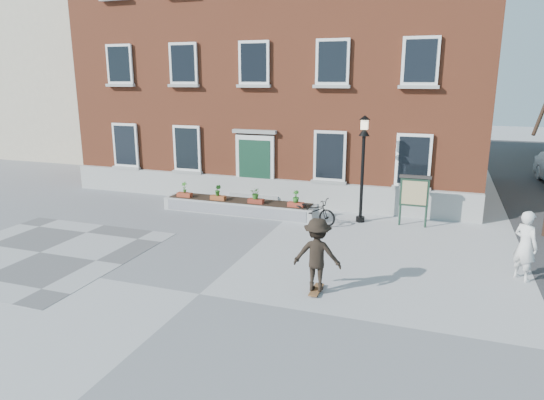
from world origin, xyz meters
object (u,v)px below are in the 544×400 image
at_px(bystander, 525,246).
at_px(lamp_post, 363,154).
at_px(skateboarder, 317,255).
at_px(bicycle, 312,211).
at_px(notice_board, 414,192).

height_order(bystander, lamp_post, lamp_post).
bearing_deg(skateboarder, lamp_post, 89.86).
height_order(lamp_post, skateboarder, lamp_post).
bearing_deg(bicycle, lamp_post, -50.48).
height_order(bystander, notice_board, bystander).
distance_m(bicycle, lamp_post, 2.76).
distance_m(bicycle, skateboarder, 5.89).
distance_m(lamp_post, skateboarder, 6.67).
bearing_deg(lamp_post, notice_board, 1.88).
height_order(lamp_post, notice_board, lamp_post).
xyz_separation_m(bicycle, notice_board, (3.50, 0.91, 0.77)).
height_order(bicycle, skateboarder, skateboarder).
bearing_deg(bicycle, notice_board, -63.32).
distance_m(bicycle, notice_board, 3.70).
bearing_deg(notice_board, bystander, -52.25).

